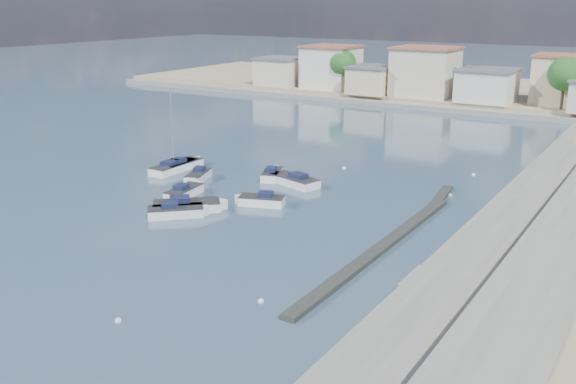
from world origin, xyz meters
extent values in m
plane|color=#2B4157|center=(0.00, 40.00, 0.00)|extent=(400.00, 400.00, 0.00)
cube|color=slate|center=(18.50, 13.00, 0.90)|extent=(5.00, 90.00, 1.80)
cube|color=slate|center=(14.15, 13.00, 0.90)|extent=(4.17, 90.00, 2.86)
cube|color=slate|center=(14.00, 4.00, 0.40)|extent=(5.31, 3.50, 1.94)
cube|color=black|center=(7.00, 10.00, 0.17)|extent=(1.00, 26.00, 0.35)
cube|color=black|center=(6.50, 24.00, 0.15)|extent=(2.00, 8.05, 0.30)
cube|color=gray|center=(0.00, 92.00, 0.70)|extent=(160.00, 40.00, 1.40)
cube|color=slate|center=(0.00, 71.00, 0.40)|extent=(160.00, 2.50, 0.80)
cube|color=beige|center=(-44.00, 76.00, 3.90)|extent=(8.00, 8.00, 5.00)
cube|color=#595960|center=(-44.00, 76.00, 6.58)|extent=(8.48, 8.48, 0.35)
cube|color=silver|center=(-34.00, 78.00, 5.15)|extent=(9.00, 9.00, 7.50)
cube|color=#99513D|center=(-34.00, 78.00, 9.08)|extent=(9.54, 9.54, 0.35)
cube|color=beige|center=(-24.00, 75.00, 3.65)|extent=(7.00, 8.00, 4.50)
cube|color=#595960|center=(-24.00, 75.00, 6.08)|extent=(7.42, 8.48, 0.35)
cube|color=beige|center=(-15.00, 77.00, 5.40)|extent=(10.00, 9.00, 8.00)
cube|color=#99513D|center=(-15.00, 77.00, 9.58)|extent=(10.60, 9.54, 0.35)
cube|color=silver|center=(-4.00, 76.00, 3.90)|extent=(8.50, 8.50, 5.00)
cube|color=#595960|center=(-4.00, 76.00, 6.58)|extent=(9.01, 9.01, 0.35)
cube|color=beige|center=(6.00, 79.00, 5.15)|extent=(6.50, 7.50, 7.50)
cube|color=#99513D|center=(6.00, 79.00, 9.08)|extent=(6.89, 7.95, 0.35)
cylinder|color=#38281E|center=(-30.00, 75.00, 3.09)|extent=(0.44, 0.44, 3.38)
sphere|color=#194918|center=(-30.00, 75.00, 6.43)|extent=(4.80, 4.80, 4.80)
sphere|color=#194918|center=(-29.10, 74.40, 6.20)|extent=(3.60, 3.60, 3.60)
sphere|color=#194918|center=(-30.75, 75.45, 6.58)|extent=(3.30, 3.30, 3.30)
cylinder|color=#38281E|center=(-12.00, 78.00, 2.86)|extent=(0.44, 0.44, 2.93)
sphere|color=#194918|center=(-12.00, 78.00, 5.75)|extent=(4.16, 4.16, 4.16)
sphere|color=#194918|center=(-11.22, 77.48, 5.56)|extent=(3.12, 3.12, 3.12)
sphere|color=#194918|center=(-12.65, 78.39, 5.88)|extent=(2.86, 2.86, 2.86)
cylinder|color=#38281E|center=(8.00, 74.00, 3.20)|extent=(0.44, 0.44, 3.60)
sphere|color=#194918|center=(8.00, 74.00, 6.76)|extent=(5.12, 5.12, 5.12)
sphere|color=#194918|center=(8.96, 73.36, 6.52)|extent=(3.84, 3.84, 3.84)
sphere|color=#194918|center=(7.20, 74.48, 6.92)|extent=(3.52, 3.52, 3.52)
cube|color=white|center=(-13.87, 12.36, 0.30)|extent=(2.24, 4.47, 1.00)
cube|color=white|center=(-14.12, 14.18, 0.30)|extent=(1.66, 1.66, 1.00)
cube|color=#262628|center=(-13.87, 12.36, 0.80)|extent=(2.28, 4.47, 0.08)
cube|color=#181F3C|center=(-13.81, 11.93, 1.04)|extent=(1.20, 1.41, 0.48)
cube|color=white|center=(-10.71, 7.66, 0.30)|extent=(4.59, 4.46, 1.00)
cube|color=white|center=(-9.29, 8.99, 0.30)|extent=(1.35, 1.35, 1.00)
cube|color=#262628|center=(-10.71, 7.66, 0.80)|extent=(4.61, 4.49, 0.08)
cube|color=#181F3C|center=(-11.04, 7.34, 1.04)|extent=(1.78, 1.77, 0.48)
cube|color=white|center=(-7.24, 21.09, 0.30)|extent=(5.64, 3.37, 1.00)
cube|color=white|center=(-9.44, 21.71, 0.30)|extent=(1.94, 1.94, 1.00)
cube|color=#262628|center=(-7.24, 21.09, 0.80)|extent=(5.65, 3.41, 0.08)
cube|color=#181F3C|center=(-6.73, 20.95, 1.04)|extent=(1.87, 1.63, 0.48)
cube|color=white|center=(-6.31, 14.01, 0.30)|extent=(4.27, 2.84, 1.00)
cube|color=white|center=(-7.90, 13.45, 0.30)|extent=(1.53, 1.53, 1.00)
cube|color=#262628|center=(-6.31, 14.01, 0.80)|extent=(4.28, 2.87, 0.08)
cube|color=#181F3C|center=(-5.93, 14.14, 1.04)|extent=(1.45, 1.34, 0.48)
cube|color=white|center=(-20.78, 19.93, 0.30)|extent=(2.00, 5.04, 1.00)
cube|color=white|center=(-20.78, 22.09, 0.30)|extent=(1.99, 1.99, 1.00)
cube|color=#262628|center=(-20.78, 19.93, 0.80)|extent=(2.04, 5.04, 0.08)
cube|color=#181F3C|center=(-20.78, 19.42, 1.04)|extent=(1.24, 1.51, 0.48)
cube|color=white|center=(-10.43, 21.90, 0.30)|extent=(2.96, 4.30, 1.00)
cube|color=white|center=(-11.07, 23.48, 0.30)|extent=(1.48, 1.48, 1.00)
cube|color=#262628|center=(-10.43, 21.90, 0.80)|extent=(2.99, 4.31, 0.08)
cube|color=#181F3C|center=(-10.29, 21.52, 1.04)|extent=(1.36, 1.48, 0.48)
cube|color=white|center=(-16.38, 17.42, 0.30)|extent=(2.85, 4.38, 1.00)
cube|color=white|center=(-15.78, 15.76, 0.30)|extent=(1.46, 1.46, 1.00)
cube|color=#262628|center=(-16.38, 17.42, 0.80)|extent=(2.88, 4.39, 0.08)
cube|color=#181F3C|center=(-16.52, 17.81, 1.04)|extent=(1.32, 1.48, 0.48)
cube|color=white|center=(-10.94, 9.33, 0.30)|extent=(5.70, 5.42, 1.00)
cube|color=white|center=(-9.13, 10.95, 0.30)|extent=(1.66, 1.66, 1.00)
cube|color=#262628|center=(-10.94, 9.33, 0.80)|extent=(5.73, 5.46, 0.08)
cube|color=#181F3C|center=(-11.37, 8.95, 1.04)|extent=(2.18, 2.16, 0.48)
cube|color=white|center=(-20.85, 18.85, 0.30)|extent=(2.18, 6.06, 1.00)
cube|color=white|center=(-20.93, 21.48, 0.30)|extent=(2.00, 2.00, 1.00)
cube|color=#262628|center=(-20.85, 18.85, 0.80)|extent=(2.22, 6.06, 0.08)
cube|color=#181F3C|center=(-20.83, 18.25, 1.04)|extent=(1.30, 1.84, 0.48)
cylinder|color=silver|center=(-20.85, 18.85, 4.80)|extent=(0.12, 0.12, 8.00)
cylinder|color=silver|center=(-20.81, 17.65, 1.50)|extent=(0.15, 2.40, 0.08)
sphere|color=white|center=(4.36, -1.72, 0.05)|extent=(0.39, 0.39, 0.39)
sphere|color=white|center=(11.72, 6.64, 0.05)|extent=(0.39, 0.39, 0.39)
sphere|color=white|center=(-1.10, -8.00, 0.05)|extent=(0.39, 0.39, 0.39)
sphere|color=white|center=(6.95, 25.54, 0.05)|extent=(0.39, 0.39, 0.39)
sphere|color=white|center=(-6.00, 29.27, 0.05)|extent=(0.39, 0.39, 0.39)
sphere|color=white|center=(6.64, 33.96, 0.05)|extent=(0.39, 0.39, 0.39)
camera|label=1|loc=(24.31, -30.50, 17.43)|focal=40.00mm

